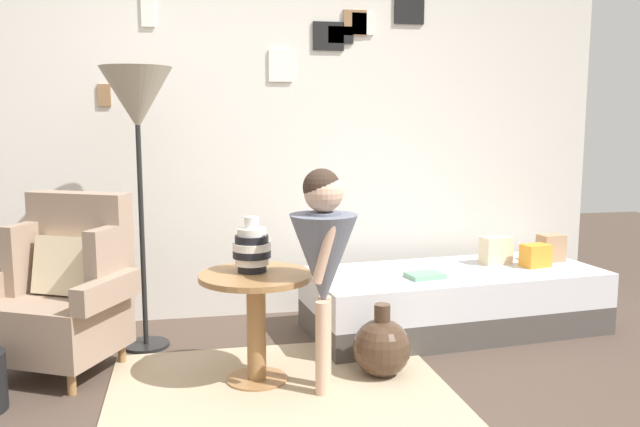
{
  "coord_description": "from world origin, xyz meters",
  "views": [
    {
      "loc": [
        -0.58,
        -2.64,
        1.38
      ],
      "look_at": [
        0.15,
        0.95,
        0.85
      ],
      "focal_mm": 36.97,
      "sensor_mm": 36.0,
      "label": 1
    }
  ],
  "objects_px": {
    "book_on_daybed": "(425,275)",
    "daybed": "(454,300)",
    "side_table": "(256,304)",
    "vase_striped": "(252,249)",
    "floor_lamp": "(137,107)",
    "armchair": "(65,292)",
    "demijohn_near": "(382,347)",
    "person_child": "(323,251)"
  },
  "relations": [
    {
      "from": "side_table",
      "to": "vase_striped",
      "type": "distance_m",
      "value": 0.29
    },
    {
      "from": "person_child",
      "to": "book_on_daybed",
      "type": "xyz_separation_m",
      "value": [
        0.78,
        0.65,
        -0.31
      ]
    },
    {
      "from": "side_table",
      "to": "floor_lamp",
      "type": "relative_size",
      "value": 0.35
    },
    {
      "from": "armchair",
      "to": "vase_striped",
      "type": "xyz_separation_m",
      "value": [
        0.99,
        -0.34,
        0.27
      ]
    },
    {
      "from": "side_table",
      "to": "vase_striped",
      "type": "bearing_deg",
      "value": 107.15
    },
    {
      "from": "armchair",
      "to": "daybed",
      "type": "bearing_deg",
      "value": 5.4
    },
    {
      "from": "vase_striped",
      "to": "floor_lamp",
      "type": "distance_m",
      "value": 1.14
    },
    {
      "from": "person_child",
      "to": "demijohn_near",
      "type": "height_order",
      "value": "person_child"
    },
    {
      "from": "vase_striped",
      "to": "book_on_daybed",
      "type": "height_order",
      "value": "vase_striped"
    },
    {
      "from": "armchair",
      "to": "book_on_daybed",
      "type": "distance_m",
      "value": 2.11
    },
    {
      "from": "daybed",
      "to": "vase_striped",
      "type": "distance_m",
      "value": 1.57
    },
    {
      "from": "demijohn_near",
      "to": "daybed",
      "type": "bearing_deg",
      "value": 43.93
    },
    {
      "from": "side_table",
      "to": "book_on_daybed",
      "type": "relative_size",
      "value": 2.69
    },
    {
      "from": "floor_lamp",
      "to": "demijohn_near",
      "type": "distance_m",
      "value": 1.95
    },
    {
      "from": "daybed",
      "to": "floor_lamp",
      "type": "relative_size",
      "value": 1.17
    },
    {
      "from": "armchair",
      "to": "person_child",
      "type": "distance_m",
      "value": 1.48
    },
    {
      "from": "armchair",
      "to": "floor_lamp",
      "type": "bearing_deg",
      "value": 35.46
    },
    {
      "from": "armchair",
      "to": "vase_striped",
      "type": "relative_size",
      "value": 3.34
    },
    {
      "from": "vase_striped",
      "to": "book_on_daybed",
      "type": "xyz_separation_m",
      "value": [
        1.11,
        0.41,
        -0.29
      ]
    },
    {
      "from": "person_child",
      "to": "demijohn_near",
      "type": "relative_size",
      "value": 2.86
    },
    {
      "from": "armchair",
      "to": "person_child",
      "type": "xyz_separation_m",
      "value": [
        1.33,
        -0.59,
        0.29
      ]
    },
    {
      "from": "floor_lamp",
      "to": "side_table",
      "type": "bearing_deg",
      "value": -48.01
    },
    {
      "from": "side_table",
      "to": "book_on_daybed",
      "type": "height_order",
      "value": "side_table"
    },
    {
      "from": "side_table",
      "to": "demijohn_near",
      "type": "bearing_deg",
      "value": -4.85
    },
    {
      "from": "armchair",
      "to": "floor_lamp",
      "type": "distance_m",
      "value": 1.12
    },
    {
      "from": "armchair",
      "to": "person_child",
      "type": "height_order",
      "value": "person_child"
    },
    {
      "from": "vase_striped",
      "to": "floor_lamp",
      "type": "xyz_separation_m",
      "value": [
        -0.59,
        0.63,
        0.74
      ]
    },
    {
      "from": "daybed",
      "to": "person_child",
      "type": "bearing_deg",
      "value": -142.17
    },
    {
      "from": "side_table",
      "to": "person_child",
      "type": "distance_m",
      "value": 0.49
    },
    {
      "from": "side_table",
      "to": "floor_lamp",
      "type": "bearing_deg",
      "value": 131.99
    },
    {
      "from": "floor_lamp",
      "to": "vase_striped",
      "type": "bearing_deg",
      "value": -46.75
    },
    {
      "from": "armchair",
      "to": "demijohn_near",
      "type": "relative_size",
      "value": 2.43
    },
    {
      "from": "book_on_daybed",
      "to": "daybed",
      "type": "bearing_deg",
      "value": 30.94
    },
    {
      "from": "armchair",
      "to": "book_on_daybed",
      "type": "height_order",
      "value": "armchair"
    },
    {
      "from": "armchair",
      "to": "side_table",
      "type": "xyz_separation_m",
      "value": [
        1.01,
        -0.39,
        -0.02
      ]
    },
    {
      "from": "side_table",
      "to": "vase_striped",
      "type": "xyz_separation_m",
      "value": [
        -0.01,
        0.04,
        0.29
      ]
    },
    {
      "from": "armchair",
      "to": "demijohn_near",
      "type": "distance_m",
      "value": 1.76
    },
    {
      "from": "vase_striped",
      "to": "demijohn_near",
      "type": "relative_size",
      "value": 0.73
    },
    {
      "from": "person_child",
      "to": "demijohn_near",
      "type": "bearing_deg",
      "value": 22.15
    },
    {
      "from": "vase_striped",
      "to": "demijohn_near",
      "type": "height_order",
      "value": "vase_striped"
    },
    {
      "from": "vase_striped",
      "to": "side_table",
      "type": "bearing_deg",
      "value": -72.85
    },
    {
      "from": "vase_striped",
      "to": "daybed",
      "type": "bearing_deg",
      "value": 22.46
    }
  ]
}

